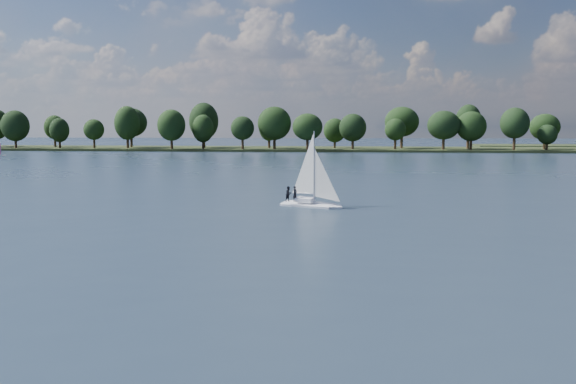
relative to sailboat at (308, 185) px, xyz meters
name	(u,v)px	position (x,y,z in m)	size (l,w,h in m)	color
ground	(348,172)	(3.22, 51.08, -2.30)	(700.00, 700.00, 0.00)	#233342
far_shore	(353,150)	(3.22, 163.08, -2.30)	(660.00, 40.00, 1.50)	black
sailboat	(308,185)	(0.00, 0.00, 0.00)	(6.43, 4.14, 8.24)	white
dinghy_pink	(1,153)	(-95.39, 105.22, -1.30)	(2.80, 2.26, 4.23)	white
treeline	(343,127)	(-0.34, 159.38, 5.86)	(562.64, 73.82, 17.76)	black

